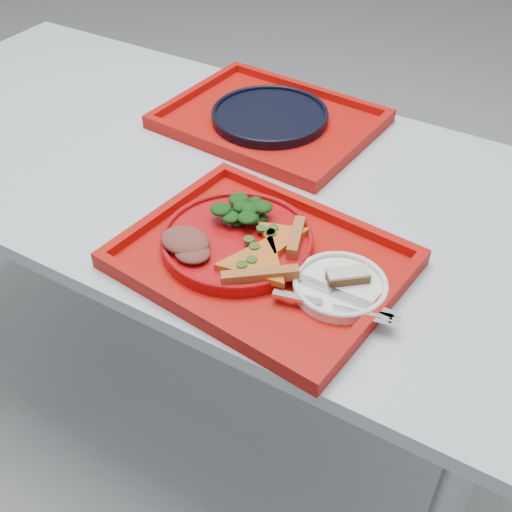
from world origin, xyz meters
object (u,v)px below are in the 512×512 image
Objects in this scene: dinner_plate at (237,242)px; dessert_bar at (348,276)px; tray_main at (261,263)px; navy_plate at (270,117)px; tray_far at (270,122)px.

dinner_plate is 3.77× the size of dessert_bar.
navy_plate is (-0.23, 0.42, 0.01)m from tray_main.
dinner_plate is at bearing 175.68° from tray_main.
tray_far is (-0.23, 0.42, 0.00)m from tray_main.
dinner_plate is 1.00× the size of navy_plate.
navy_plate reaches higher than tray_far.
dinner_plate is (0.17, -0.41, 0.02)m from tray_far.
tray_far is 6.53× the size of dessert_bar.
dinner_plate is at bearing -67.25° from navy_plate.
dessert_bar reaches higher than tray_far.
navy_plate is 0.55m from dessert_bar.
navy_plate reaches higher than tray_main.
tray_far is 0.01m from navy_plate.
tray_main and tray_far have the same top height.
dessert_bar reaches higher than tray_main.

